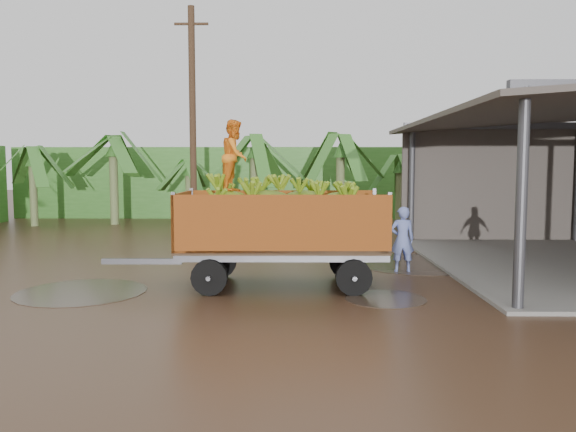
# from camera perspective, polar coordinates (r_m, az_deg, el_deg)

# --- Properties ---
(ground) EXTENTS (100.00, 100.00, 0.00)m
(ground) POSITION_cam_1_polar(r_m,az_deg,el_deg) (13.96, -4.62, -5.75)
(ground) COLOR black
(ground) RESTS_ON ground
(hedge_north) EXTENTS (22.00, 3.00, 3.60)m
(hedge_north) POSITION_cam_1_polar(r_m,az_deg,el_deg) (29.85, -5.60, 3.44)
(hedge_north) COLOR #2D661E
(hedge_north) RESTS_ON ground
(banana_trailer) EXTENTS (6.17, 2.19, 3.65)m
(banana_trailer) POSITION_cam_1_polar(r_m,az_deg,el_deg) (12.23, -0.73, -0.87)
(banana_trailer) COLOR #CB601D
(banana_trailer) RESTS_ON ground
(man_blue) EXTENTS (0.60, 0.39, 1.63)m
(man_blue) POSITION_cam_1_polar(r_m,az_deg,el_deg) (14.18, 11.53, -2.34)
(man_blue) COLOR #6C7CC5
(man_blue) RESTS_ON ground
(utility_pole) EXTENTS (1.20, 0.24, 8.24)m
(utility_pole) POSITION_cam_1_polar(r_m,az_deg,el_deg) (20.58, -9.65, 9.32)
(utility_pole) COLOR #47301E
(utility_pole) RESTS_ON ground
(banana_plants) EXTENTS (23.86, 20.49, 4.18)m
(banana_plants) POSITION_cam_1_polar(r_m,az_deg,el_deg) (21.66, -18.07, 2.86)
(banana_plants) COLOR #2D661E
(banana_plants) RESTS_ON ground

